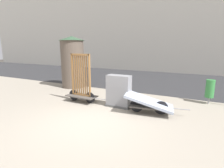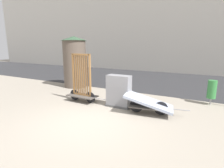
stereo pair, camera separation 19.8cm
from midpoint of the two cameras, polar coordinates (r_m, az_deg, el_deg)
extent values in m
plane|color=gray|center=(5.67, -6.79, -12.09)|extent=(60.00, 60.00, 0.00)
cube|color=#2D2D30|center=(12.93, 14.49, 1.38)|extent=(56.00, 8.14, 0.01)
cube|color=#4C4742|center=(7.60, -8.96, -3.79)|extent=(1.33, 0.64, 0.04)
cylinder|color=black|center=(7.35, -6.33, -4.42)|extent=(0.47, 0.05, 0.47)
cylinder|color=black|center=(7.87, -11.40, -3.48)|extent=(0.47, 0.05, 0.47)
cylinder|color=gray|center=(7.03, -2.48, -4.95)|extent=(0.70, 0.05, 0.03)
cube|color=olive|center=(7.58, -8.97, -3.39)|extent=(0.94, 0.09, 0.07)
cube|color=olive|center=(7.32, -9.41, 9.49)|extent=(0.94, 0.09, 0.07)
cube|color=olive|center=(7.68, -11.73, 3.17)|extent=(0.07, 0.07, 1.76)
cube|color=olive|center=(7.14, -6.45, 2.68)|extent=(0.07, 0.07, 1.76)
cube|color=olive|center=(7.60, -10.96, 3.10)|extent=(0.04, 0.05, 1.69)
cube|color=olive|center=(7.53, -10.38, 3.04)|extent=(0.04, 0.05, 1.69)
cube|color=olive|center=(7.47, -9.78, 2.99)|extent=(0.04, 0.05, 1.69)
cube|color=olive|center=(7.40, -9.18, 2.94)|extent=(0.04, 0.05, 1.69)
cube|color=olive|center=(7.34, -8.57, 2.88)|extent=(0.04, 0.05, 1.69)
cube|color=olive|center=(7.28, -7.95, 2.82)|extent=(0.04, 0.05, 1.69)
cube|color=olive|center=(7.22, -7.32, 2.76)|extent=(0.04, 0.05, 1.69)
cube|color=#4C4742|center=(6.33, 12.67, -7.18)|extent=(1.41, 0.84, 0.04)
cylinder|color=black|center=(6.32, 16.56, -7.63)|extent=(0.47, 0.12, 0.47)
cylinder|color=black|center=(6.39, 8.80, -7.04)|extent=(0.47, 0.12, 0.47)
cylinder|color=gray|center=(6.33, 21.87, -7.79)|extent=(0.69, 0.15, 0.03)
cube|color=#9EA8BC|center=(6.28, 12.74, -5.67)|extent=(1.79, 1.13, 0.53)
cube|color=#4C4C4C|center=(6.95, 2.99, -7.02)|extent=(0.98, 0.47, 0.08)
cube|color=gray|center=(6.79, 3.04, -2.36)|extent=(0.92, 0.41, 1.25)
cylinder|color=gray|center=(8.23, 30.07, -4.92)|extent=(0.06, 0.06, 0.27)
cylinder|color=#337F3D|center=(8.11, 30.45, -1.51)|extent=(0.33, 0.33, 0.73)
cylinder|color=brown|center=(10.40, -11.52, 6.39)|extent=(1.30, 1.30, 2.66)
cone|color=#335138|center=(10.36, -11.86, 14.38)|extent=(1.45, 1.45, 0.24)
camera|label=1|loc=(0.10, -89.15, 0.18)|focal=28.00mm
camera|label=2|loc=(0.10, 90.85, -0.18)|focal=28.00mm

